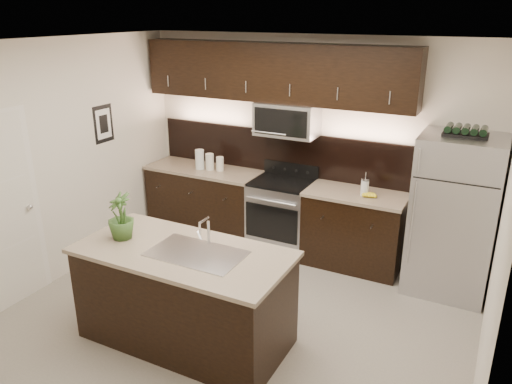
# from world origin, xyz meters

# --- Properties ---
(ground) EXTENTS (4.50, 4.50, 0.00)m
(ground) POSITION_xyz_m (0.00, 0.00, 0.00)
(ground) COLOR gray
(ground) RESTS_ON ground
(room_walls) EXTENTS (4.52, 4.02, 2.71)m
(room_walls) POSITION_xyz_m (-0.11, -0.04, 1.70)
(room_walls) COLOR silver
(room_walls) RESTS_ON ground
(counter_run) EXTENTS (3.51, 0.65, 0.94)m
(counter_run) POSITION_xyz_m (-0.46, 1.69, 0.47)
(counter_run) COLOR black
(counter_run) RESTS_ON ground
(upper_fixtures) EXTENTS (3.49, 0.40, 1.66)m
(upper_fixtures) POSITION_xyz_m (-0.43, 1.84, 2.14)
(upper_fixtures) COLOR black
(upper_fixtures) RESTS_ON counter_run
(island) EXTENTS (1.96, 0.96, 0.94)m
(island) POSITION_xyz_m (-0.25, -0.48, 0.47)
(island) COLOR black
(island) RESTS_ON ground
(sink_faucet) EXTENTS (0.84, 0.50, 0.28)m
(sink_faucet) POSITION_xyz_m (-0.10, -0.47, 0.96)
(sink_faucet) COLOR silver
(sink_faucet) RESTS_ON island
(refrigerator) EXTENTS (0.85, 0.77, 1.76)m
(refrigerator) POSITION_xyz_m (1.80, 1.63, 0.88)
(refrigerator) COLOR #B2B2B7
(refrigerator) RESTS_ON ground
(wine_rack) EXTENTS (0.43, 0.27, 0.10)m
(wine_rack) POSITION_xyz_m (1.80, 1.63, 1.81)
(wine_rack) COLOR black
(wine_rack) RESTS_ON refrigerator
(plant) EXTENTS (0.32, 0.32, 0.44)m
(plant) POSITION_xyz_m (-0.90, -0.52, 1.16)
(plant) COLOR #325421
(plant) RESTS_ON island
(canisters) EXTENTS (0.39, 0.17, 0.26)m
(canisters) POSITION_xyz_m (-1.34, 1.66, 1.06)
(canisters) COLOR silver
(canisters) RESTS_ON counter_run
(french_press) EXTENTS (0.10, 0.10, 0.28)m
(french_press) POSITION_xyz_m (0.81, 1.64, 1.04)
(french_press) COLOR silver
(french_press) RESTS_ON counter_run
(bananas) EXTENTS (0.20, 0.17, 0.05)m
(bananas) POSITION_xyz_m (0.83, 1.61, 0.97)
(bananas) COLOR yellow
(bananas) RESTS_ON counter_run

